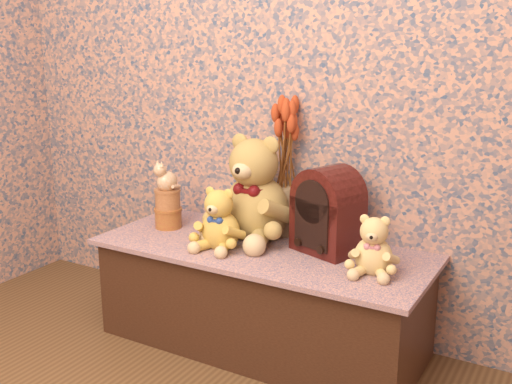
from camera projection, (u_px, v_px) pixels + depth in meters
display_shelf at (262, 296)px, 2.48m from camera, size 1.36×0.57×0.43m
teddy_large at (256, 183)px, 2.49m from camera, size 0.38×0.45×0.47m
teddy_medium at (220, 215)px, 2.39m from camera, size 0.23×0.26×0.27m
teddy_small at (374, 242)px, 2.14m from camera, size 0.22×0.25×0.23m
cathedral_radio at (328, 209)px, 2.34m from camera, size 0.29×0.25×0.34m
ceramic_vase at (283, 210)px, 2.57m from camera, size 0.16×0.16×0.21m
dried_stalks at (283, 142)px, 2.49m from camera, size 0.20×0.20×0.38m
biscuit_tin_lower at (168, 218)px, 2.67m from camera, size 0.16×0.16×0.09m
biscuit_tin_upper at (168, 199)px, 2.65m from camera, size 0.14×0.14×0.09m
cat_figurine at (167, 175)px, 2.62m from camera, size 0.13×0.14×0.14m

